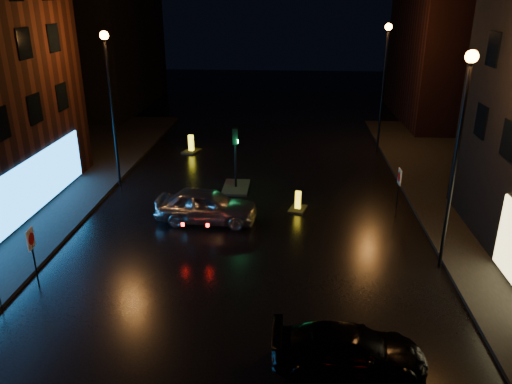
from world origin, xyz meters
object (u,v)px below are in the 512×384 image
silver_hatchback (207,205)px  bollard_near (298,206)px  road_sign_right (399,181)px  dark_sedan (349,350)px  bollard_far (191,148)px  traffic_signal (236,180)px  road_sign_left (31,244)px

silver_hatchback → bollard_near: size_ratio=3.67×
road_sign_right → dark_sedan: bearing=71.7°
bollard_far → road_sign_right: size_ratio=0.68×
silver_hatchback → bollard_far: silver_hatchback is taller
traffic_signal → road_sign_right: bearing=-19.2°
silver_hatchback → road_sign_left: 8.12m
dark_sedan → road_sign_left: size_ratio=1.91×
bollard_near → bollard_far: 11.81m
road_sign_left → road_sign_right: size_ratio=0.99×
road_sign_left → traffic_signal: bearing=52.7°
dark_sedan → bollard_near: bearing=6.9°
silver_hatchback → bollard_near: (4.34, 1.64, -0.59)m
bollard_near → bollard_far: size_ratio=0.82×
dark_sedan → bollard_near: 11.41m
silver_hatchback → dark_sedan: size_ratio=1.08×
bollard_near → dark_sedan: bearing=-67.2°
bollard_far → silver_hatchback: bearing=-57.2°
bollard_near → road_sign_right: size_ratio=0.56×
bollard_near → road_sign_left: 12.45m
bollard_far → road_sign_right: 15.40m
bollard_near → road_sign_right: (4.82, -0.14, 1.53)m
bollard_far → road_sign_left: (-2.46, -17.04, 1.48)m
traffic_signal → dark_sedan: bearing=-71.2°
silver_hatchback → road_sign_left: bearing=141.6°
silver_hatchback → bollard_near: bearing=-66.2°
silver_hatchback → bollard_far: (-2.88, 10.99, -0.55)m
bollard_near → traffic_signal: bearing=157.3°
road_sign_left → silver_hatchback: bearing=42.3°
bollard_near → road_sign_right: road_sign_right is taller
bollard_far → road_sign_left: 17.28m
bollard_near → road_sign_left: bearing=-125.7°
silver_hatchback → bollard_far: 11.38m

